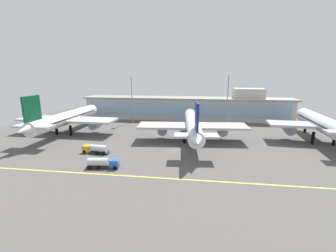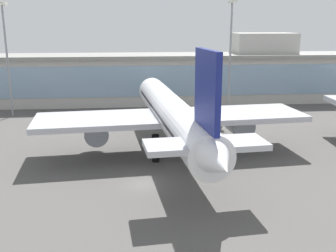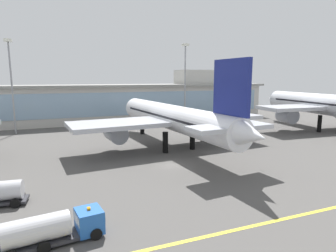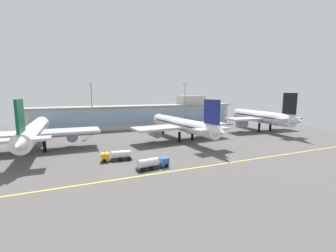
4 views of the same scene
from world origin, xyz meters
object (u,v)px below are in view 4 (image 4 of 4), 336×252
Objects in this scene: baggage_tug_near at (154,163)px; apron_light_mast_west at (185,99)px; airliner_near_left at (34,132)px; airliner_far_right at (261,117)px; apron_light_mast_centre at (92,101)px; fuel_tanker_truck at (115,156)px; airliner_near_right at (182,125)px.

apron_light_mast_west reaches higher than baggage_tug_near.
airliner_near_left is 1.09× the size of airliner_far_right.
apron_light_mast_centre is at bearing 76.72° from airliner_far_right.
apron_light_mast_west is (-32.62, 23.51, 9.12)m from airliner_far_right.
airliner_far_right reaches higher than baggage_tug_near.
fuel_tanker_truck is 68.20m from apron_light_mast_west.
fuel_tanker_truck is at bearing -88.35° from apron_light_mast_centre.
fuel_tanker_truck is 50.64m from apron_light_mast_centre.
airliner_far_right is at bearing -89.90° from airliner_near_right.
airliner_near_left reaches higher than fuel_tanker_truck.
airliner_far_right is 85.95m from apron_light_mast_centre.
baggage_tug_near is (31.28, -33.80, -5.22)m from airliner_near_left.
apron_light_mast_centre reaches higher than airliner_near_left.
apron_light_mast_centre reaches higher than airliner_near_right.
airliner_near_right is at bearing -42.12° from apron_light_mast_centre.
apron_light_mast_west reaches higher than fuel_tanker_truck.
airliner_near_left is at bearing 94.28° from airliner_far_right.
airliner_near_right is at bearing -142.61° from fuel_tanker_truck.
apron_light_mast_west reaches higher than airliner_near_right.
airliner_far_right is (48.56, 4.40, 0.82)m from airliner_near_right.
airliner_near_right is 5.73× the size of baggage_tug_near.
airliner_near_right is 2.10× the size of apron_light_mast_west.
airliner_near_left is at bearing -161.37° from apron_light_mast_west.
baggage_tug_near is at bearing 136.49° from airliner_near_right.
airliner_far_right is at bearing -88.35° from airliner_near_left.
airliner_near_right is at bearing -92.74° from airliner_near_left.
apron_light_mast_west is (47.60, 46.52, 14.87)m from fuel_tanker_truck.
airliner_far_right is 83.65m from fuel_tanker_truck.
apron_light_mast_west is at bearing -69.94° from airliner_near_left.
airliner_near_left is 1.02× the size of airliner_near_right.
baggage_tug_near is 71.54m from apron_light_mast_west.
airliner_far_right is at bearing -17.34° from apron_light_mast_centre.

